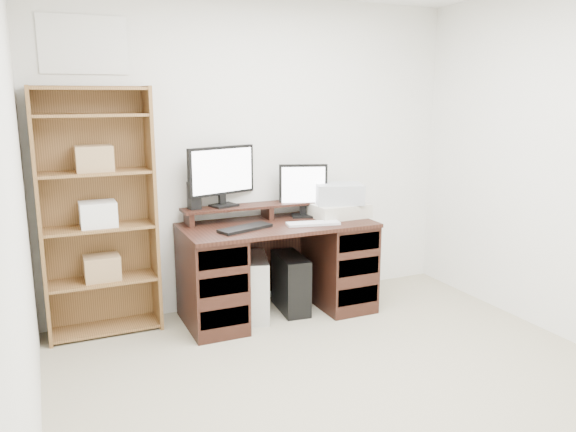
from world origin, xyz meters
TOP-DOWN VIEW (x-y plane):
  - room at (-0.00, 0.00)m, footprint 3.54×4.04m
  - desk at (0.03, 1.64)m, footprint 1.50×0.70m
  - riser_shelf at (0.03, 1.85)m, footprint 1.40×0.22m
  - monitor_wide at (-0.34, 1.90)m, footprint 0.58×0.23m
  - monitor_small at (0.32, 1.79)m, footprint 0.39×0.20m
  - speaker at (-0.57, 1.87)m, footprint 0.10×0.10m
  - keyboard_black at (-0.28, 1.54)m, footprint 0.45×0.28m
  - keyboard_white at (0.26, 1.48)m, footprint 0.43×0.20m
  - mouse at (0.59, 1.54)m, footprint 0.10×0.07m
  - printer at (0.58, 1.66)m, footprint 0.46×0.35m
  - basket at (0.58, 1.66)m, footprint 0.44×0.37m
  - tower_silver at (-0.17, 1.67)m, footprint 0.35×0.53m
  - tower_black at (0.16, 1.67)m, footprint 0.24×0.48m
  - bookshelf at (-1.29, 1.86)m, footprint 0.80×0.30m

SIDE VIEW (x-z plane):
  - tower_black at x=0.16m, z-range 0.00..0.46m
  - tower_silver at x=-0.17m, z-range 0.00..0.49m
  - desk at x=0.03m, z-range 0.01..0.76m
  - keyboard_white at x=0.26m, z-range 0.75..0.77m
  - keyboard_black at x=-0.28m, z-range 0.75..0.77m
  - mouse at x=0.59m, z-range 0.75..0.79m
  - printer at x=0.58m, z-range 0.75..0.86m
  - riser_shelf at x=0.03m, z-range 0.78..0.90m
  - bookshelf at x=-1.29m, z-range 0.02..1.82m
  - basket at x=0.58m, z-range 0.86..1.02m
  - speaker at x=-0.57m, z-range 0.87..1.08m
  - monitor_small at x=0.32m, z-range 0.77..1.20m
  - monitor_wide at x=-0.34m, z-range 0.90..1.37m
  - room at x=0.00m, z-range -0.02..2.52m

